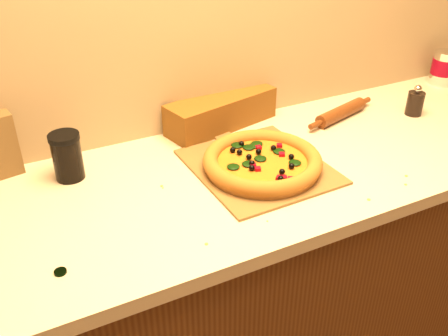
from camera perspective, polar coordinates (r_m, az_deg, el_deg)
cabinet at (r=1.73m, az=2.16°, el=-13.69°), size 2.80×0.65×0.86m
countertop at (r=1.45m, az=2.51°, el=-0.92°), size 2.84×0.68×0.04m
pizza_peel at (r=1.46m, az=3.62°, el=0.47°), size 0.37×0.55×0.01m
pizza at (r=1.42m, az=4.40°, el=0.72°), size 0.34×0.34×0.05m
bottle_cap at (r=1.15m, az=-18.20°, el=-11.20°), size 0.03×0.03×0.01m
pepper_grinder at (r=1.88m, az=21.00°, el=6.99°), size 0.06×0.06×0.11m
rolling_pin at (r=1.78m, az=13.23°, el=6.19°), size 0.33×0.11×0.05m
coffee_canister at (r=2.20m, az=23.86°, el=10.47°), size 0.10×0.10×0.13m
bread_bag at (r=1.67m, az=-0.31°, el=6.50°), size 0.41×0.21×0.11m
dark_jar at (r=1.44m, az=-17.49°, el=1.29°), size 0.08×0.08×0.14m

